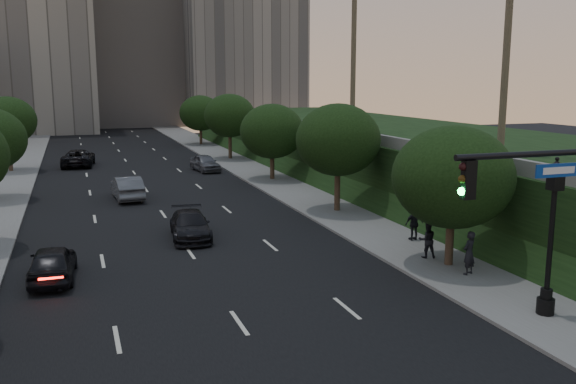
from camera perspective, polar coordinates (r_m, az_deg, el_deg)
name	(u,v)px	position (r m, az deg, el deg)	size (l,w,h in m)	color
road_surface	(149,194)	(44.91, -12.87, -0.22)	(16.00, 140.00, 0.02)	black
sidewalk_right	(284,185)	(47.14, -0.41, 0.63)	(4.50, 140.00, 0.15)	slate
embankment	(430,157)	(50.18, 13.16, 3.17)	(18.00, 90.00, 4.00)	black
parapet_wall	(333,131)	(45.92, 4.26, 5.72)	(0.35, 90.00, 0.70)	slate
office_block_left	(3,28)	(106.57, -25.09, 13.74)	(26.00, 20.00, 32.00)	gray
office_block_mid	(131,52)	(116.51, -14.45, 12.53)	(22.00, 18.00, 26.00)	#A79F99
office_block_right	(236,24)	(114.07, -4.91, 15.39)	(20.00, 22.00, 36.00)	gray
tree_right_a	(453,177)	(26.98, 15.16, 1.35)	(5.20, 5.20, 6.24)	#38281C
tree_right_b	(338,140)	(37.33, 4.70, 4.88)	(5.20, 5.20, 6.74)	#38281C
tree_right_c	(272,131)	(49.47, -1.50, 5.70)	(5.20, 5.20, 6.24)	#38281C
tree_right_d	(230,116)	(62.87, -5.49, 7.12)	(5.20, 5.20, 6.74)	#38281C
tree_right_e	(200,113)	(77.51, -8.20, 7.32)	(5.20, 5.20, 6.24)	#38281C
tree_left_d	(7,121)	(59.24, -24.81, 6.07)	(5.00, 5.00, 6.71)	#38281C
street_lamp	(550,244)	(22.54, 23.34, -4.51)	(0.64, 0.64, 5.62)	black
sedan_near_left	(52,263)	(26.89, -21.19, -6.20)	(1.75, 4.35, 1.48)	black
sedan_mid_left	(127,188)	(43.33, -14.80, 0.39)	(1.71, 4.91, 1.62)	#525459
sedan_far_left	(78,158)	(61.33, -19.03, 3.04)	(2.71, 5.87, 1.63)	black
sedan_near_right	(190,225)	(32.01, -9.14, -3.10)	(1.93, 4.76, 1.38)	black
sedan_far_right	(205,163)	(55.35, -7.78, 2.71)	(1.78, 4.43, 1.51)	#595A60
pedestrian_a	(469,253)	(26.41, 16.58, -5.48)	(0.67, 0.44, 1.84)	black
pedestrian_b	(427,240)	(28.39, 12.89, -4.39)	(0.80, 0.63, 1.65)	black
pedestrian_c	(414,223)	(31.34, 11.73, -2.90)	(1.00, 0.42, 1.71)	black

